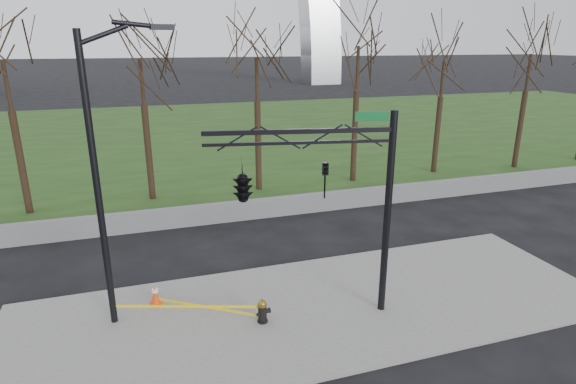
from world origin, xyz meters
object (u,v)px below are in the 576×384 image
object	(u,v)px
fire_hydrant	(263,311)
traffic_signal_mast	(272,183)
traffic_cone	(155,294)
street_light	(104,164)

from	to	relation	value
fire_hydrant	traffic_signal_mast	distance (m)	3.73
traffic_cone	street_light	bearing A→B (deg)	-149.61
traffic_signal_mast	fire_hydrant	bearing A→B (deg)	-140.49
street_light	traffic_signal_mast	xyz separation A→B (m)	(4.16, -1.17, -0.55)
fire_hydrant	traffic_cone	world-z (taller)	fire_hydrant
street_light	traffic_signal_mast	world-z (taller)	street_light
street_light	traffic_signal_mast	size ratio (longest dim) A/B	1.37
street_light	traffic_signal_mast	bearing A→B (deg)	-25.89
fire_hydrant	traffic_cone	size ratio (longest dim) A/B	1.15
fire_hydrant	traffic_cone	distance (m)	3.44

